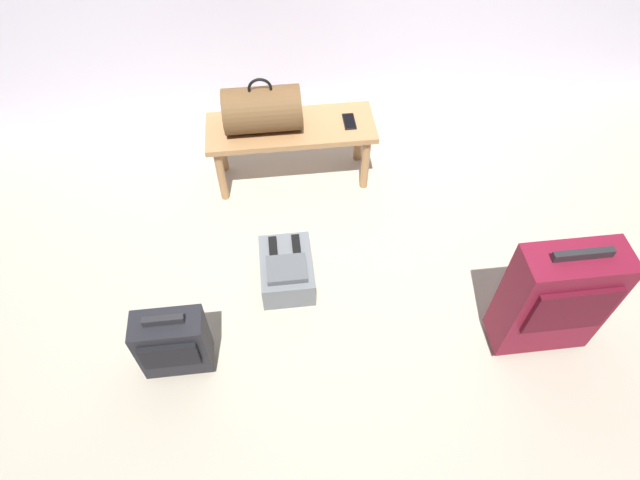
{
  "coord_description": "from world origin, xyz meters",
  "views": [
    {
      "loc": [
        -0.34,
        -1.69,
        2.48
      ],
      "look_at": [
        -0.14,
        0.07,
        0.25
      ],
      "focal_mm": 30.08,
      "sensor_mm": 36.0,
      "label": 1
    }
  ],
  "objects_px": {
    "bench": "(291,134)",
    "suitcase_small_charcoal": "(173,343)",
    "backpack_grey": "(287,270)",
    "suitcase_upright_burgundy": "(555,299)",
    "duffel_bag_brown": "(262,109)",
    "cell_phone": "(349,121)"
  },
  "relations": [
    {
      "from": "bench",
      "to": "suitcase_small_charcoal",
      "type": "distance_m",
      "value": 1.42
    },
    {
      "from": "backpack_grey",
      "to": "cell_phone",
      "type": "bearing_deg",
      "value": 60.5
    },
    {
      "from": "duffel_bag_brown",
      "to": "backpack_grey",
      "type": "xyz_separation_m",
      "value": [
        0.06,
        -0.8,
        -0.46
      ]
    },
    {
      "from": "suitcase_small_charcoal",
      "to": "backpack_grey",
      "type": "relative_size",
      "value": 1.21
    },
    {
      "from": "bench",
      "to": "backpack_grey",
      "type": "height_order",
      "value": "bench"
    },
    {
      "from": "suitcase_small_charcoal",
      "to": "cell_phone",
      "type": "bearing_deg",
      "value": 51.22
    },
    {
      "from": "bench",
      "to": "suitcase_upright_burgundy",
      "type": "xyz_separation_m",
      "value": [
        1.11,
        -1.31,
        0.02
      ]
    },
    {
      "from": "cell_phone",
      "to": "backpack_grey",
      "type": "distance_m",
      "value": 0.97
    },
    {
      "from": "duffel_bag_brown",
      "to": "backpack_grey",
      "type": "distance_m",
      "value": 0.93
    },
    {
      "from": "cell_phone",
      "to": "bench",
      "type": "bearing_deg",
      "value": 178.81
    },
    {
      "from": "suitcase_upright_burgundy",
      "to": "backpack_grey",
      "type": "distance_m",
      "value": 1.35
    },
    {
      "from": "cell_phone",
      "to": "suitcase_small_charcoal",
      "type": "bearing_deg",
      "value": -128.78
    },
    {
      "from": "suitcase_small_charcoal",
      "to": "suitcase_upright_burgundy",
      "type": "bearing_deg",
      "value": -1.72
    },
    {
      "from": "duffel_bag_brown",
      "to": "cell_phone",
      "type": "distance_m",
      "value": 0.52
    },
    {
      "from": "cell_phone",
      "to": "suitcase_upright_burgundy",
      "type": "relative_size",
      "value": 0.2
    },
    {
      "from": "backpack_grey",
      "to": "suitcase_upright_burgundy",
      "type": "bearing_deg",
      "value": -22.79
    },
    {
      "from": "backpack_grey",
      "to": "bench",
      "type": "bearing_deg",
      "value": 82.84
    },
    {
      "from": "duffel_bag_brown",
      "to": "suitcase_upright_burgundy",
      "type": "distance_m",
      "value": 1.84
    },
    {
      "from": "duffel_bag_brown",
      "to": "backpack_grey",
      "type": "height_order",
      "value": "duffel_bag_brown"
    },
    {
      "from": "cell_phone",
      "to": "backpack_grey",
      "type": "height_order",
      "value": "cell_phone"
    },
    {
      "from": "suitcase_upright_burgundy",
      "to": "backpack_grey",
      "type": "height_order",
      "value": "suitcase_upright_burgundy"
    },
    {
      "from": "duffel_bag_brown",
      "to": "backpack_grey",
      "type": "relative_size",
      "value": 1.16
    }
  ]
}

